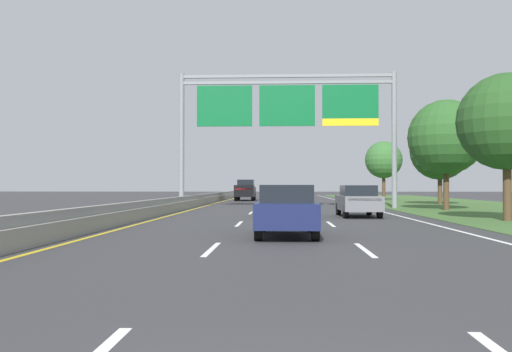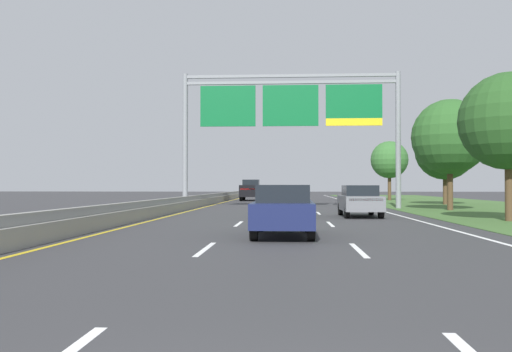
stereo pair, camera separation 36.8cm
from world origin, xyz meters
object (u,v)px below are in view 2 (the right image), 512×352
at_px(pickup_truck_black, 251,190).
at_px(roadside_tree_distant, 389,160).
at_px(car_silver_centre_lane_sedan, 282,200).
at_px(roadside_tree_far, 445,150).
at_px(roadside_tree_mid, 450,137).
at_px(car_grey_right_lane_sedan, 360,200).
at_px(roadside_tree_near, 509,121).
at_px(overhead_sign_gantry, 290,112).
at_px(car_navy_centre_lane_sedan, 283,209).

relative_size(pickup_truck_black, roadside_tree_distant, 0.86).
xyz_separation_m(car_silver_centre_lane_sedan, roadside_tree_far, (13.10, 18.54, 3.63)).
distance_m(car_silver_centre_lane_sedan, roadside_tree_mid, 13.63).
bearing_deg(roadside_tree_distant, pickup_truck_black, -173.45).
relative_size(car_grey_right_lane_sedan, roadside_tree_near, 0.68).
height_order(pickup_truck_black, roadside_tree_near, roadside_tree_near).
distance_m(car_silver_centre_lane_sedan, roadside_tree_near, 10.90).
relative_size(roadside_tree_mid, roadside_tree_far, 1.02).
distance_m(overhead_sign_gantry, roadside_tree_near, 16.71).
bearing_deg(overhead_sign_gantry, pickup_truck_black, 101.77).
relative_size(car_grey_right_lane_sedan, roadside_tree_far, 0.64).
bearing_deg(roadside_tree_distant, roadside_tree_mid, -91.40).
bearing_deg(car_grey_right_lane_sedan, roadside_tree_mid, -41.67).
bearing_deg(roadside_tree_far, car_grey_right_lane_sedan, -116.92).
distance_m(roadside_tree_near, roadside_tree_far, 21.73).
bearing_deg(roadside_tree_near, roadside_tree_distant, 88.10).
height_order(roadside_tree_near, roadside_tree_far, roadside_tree_far).
distance_m(pickup_truck_black, car_navy_centre_lane_sedan, 41.20).
relative_size(overhead_sign_gantry, roadside_tree_distant, 2.39).
bearing_deg(roadside_tree_mid, roadside_tree_distant, 88.60).
bearing_deg(car_silver_centre_lane_sedan, roadside_tree_near, -106.35).
relative_size(car_navy_centre_lane_sedan, roadside_tree_far, 0.64).
relative_size(pickup_truck_black, roadside_tree_near, 0.83).
relative_size(roadside_tree_mid, roadside_tree_distant, 1.11).
bearing_deg(car_navy_centre_lane_sedan, overhead_sign_gantry, -0.32).
bearing_deg(overhead_sign_gantry, car_grey_right_lane_sedan, -71.67).
bearing_deg(car_navy_centre_lane_sedan, roadside_tree_mid, -28.71).
bearing_deg(roadside_tree_near, pickup_truck_black, 112.07).
bearing_deg(roadside_tree_mid, roadside_tree_far, 76.04).
bearing_deg(overhead_sign_gantry, car_silver_centre_lane_sedan, -92.44).
bearing_deg(pickup_truck_black, roadside_tree_far, -125.61).
xyz_separation_m(overhead_sign_gantry, roadside_tree_near, (9.42, -13.61, -2.32)).
relative_size(car_silver_centre_lane_sedan, roadside_tree_far, 0.64).
bearing_deg(pickup_truck_black, overhead_sign_gantry, -168.40).
distance_m(car_navy_centre_lane_sedan, roadside_tree_mid, 21.43).
bearing_deg(roadside_tree_near, roadside_tree_mid, 86.98).
bearing_deg(car_silver_centre_lane_sedan, roadside_tree_mid, -52.68).
distance_m(pickup_truck_black, car_silver_centre_lane_sedan, 30.70).
height_order(car_silver_centre_lane_sedan, roadside_tree_distant, roadside_tree_distant).
relative_size(car_grey_right_lane_sedan, roadside_tree_mid, 0.63).
xyz_separation_m(pickup_truck_black, roadside_tree_far, (16.78, -11.94, 3.37)).
height_order(roadside_tree_near, roadside_tree_mid, roadside_tree_mid).
distance_m(pickup_truck_black, roadside_tree_far, 20.87).
xyz_separation_m(car_grey_right_lane_sedan, roadside_tree_distant, (7.18, 31.82, 3.50)).
bearing_deg(roadside_tree_near, roadside_tree_far, 81.47).
distance_m(car_navy_centre_lane_sedan, roadside_tree_far, 32.03).
height_order(car_silver_centre_lane_sedan, roadside_tree_near, roadside_tree_near).
bearing_deg(pickup_truck_black, car_navy_centre_lane_sedan, -174.81).
height_order(car_grey_right_lane_sedan, roadside_tree_distant, roadside_tree_distant).
relative_size(car_silver_centre_lane_sedan, roadside_tree_distant, 0.70).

